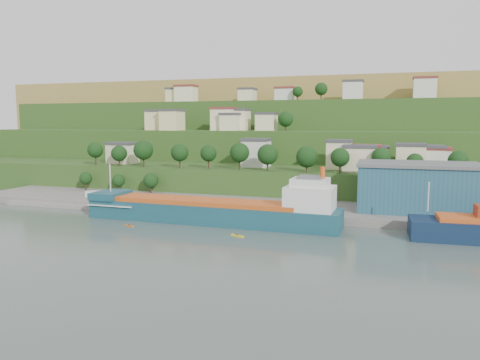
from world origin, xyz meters
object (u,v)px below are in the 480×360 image
at_px(kayak_orange, 129,225).
at_px(cargo_ship_near, 218,212).
at_px(warehouse, 417,187).
at_px(caravan, 95,195).

bearing_deg(kayak_orange, cargo_ship_near, 48.67).
bearing_deg(cargo_ship_near, kayak_orange, -151.12).
bearing_deg(warehouse, caravan, -177.11).
bearing_deg(cargo_ship_near, warehouse, 25.77).
xyz_separation_m(cargo_ship_near, caravan, (-47.59, 15.57, -0.19)).
distance_m(cargo_ship_near, warehouse, 53.28).
xyz_separation_m(warehouse, caravan, (-95.73, -6.55, -5.91)).
height_order(cargo_ship_near, caravan, cargo_ship_near).
xyz_separation_m(caravan, kayak_orange, (28.04, -25.88, -2.29)).
relative_size(cargo_ship_near, kayak_orange, 21.35).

